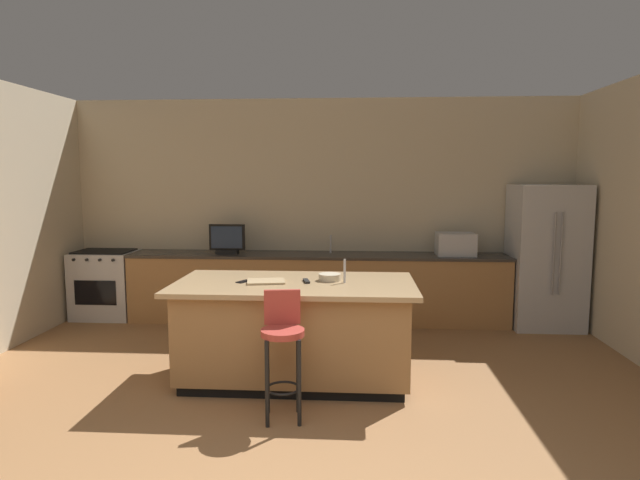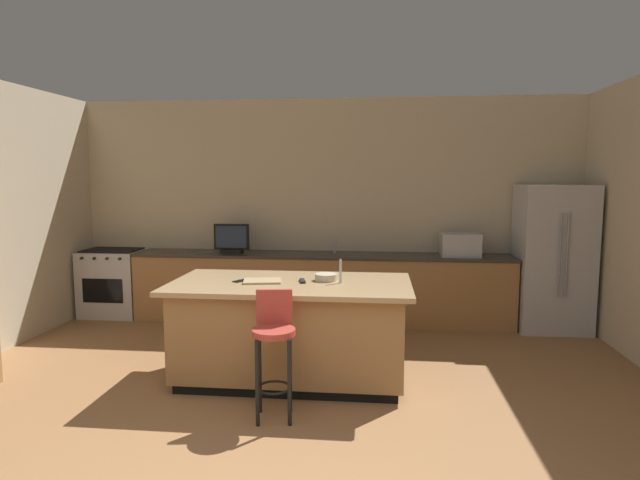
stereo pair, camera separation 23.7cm
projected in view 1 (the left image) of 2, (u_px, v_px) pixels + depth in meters
wall_back at (321, 209)px, 7.32m from camera, size 7.20×0.12×2.94m
counter_back at (317, 287)px, 7.07m from camera, size 4.93×0.62×0.90m
kitchen_island at (295, 330)px, 5.00m from camera, size 2.21×1.16×0.93m
refrigerator at (545, 256)px, 6.76m from camera, size 0.84×0.77×1.80m
range_oven at (106, 284)px, 7.25m from camera, size 0.79×0.63×0.92m
microwave at (455, 244)px, 6.88m from camera, size 0.48×0.36×0.29m
tv_monitor at (227, 240)px, 7.02m from camera, size 0.47×0.16×0.39m
sink_faucet_back at (331, 244)px, 7.09m from camera, size 0.02×0.02×0.24m
sink_faucet_island at (345, 271)px, 4.90m from camera, size 0.02×0.02×0.22m
bar_stool_center at (283, 343)px, 4.19m from camera, size 0.34×0.36×1.01m
fruit_bowl at (330, 277)px, 5.02m from camera, size 0.21×0.21×0.06m
cell_phone at (244, 281)px, 4.96m from camera, size 0.13×0.17×0.01m
tv_remote at (306, 281)px, 4.95m from camera, size 0.08×0.18×0.02m
cutting_board at (266, 281)px, 4.93m from camera, size 0.38×0.31×0.02m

